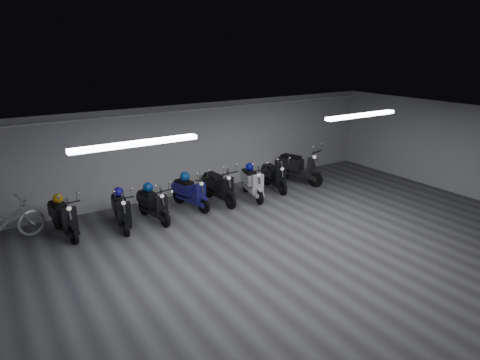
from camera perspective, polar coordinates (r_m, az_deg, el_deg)
floor at (r=9.29m, az=7.29°, el=-10.52°), size 14.00×10.00×0.01m
ceiling at (r=8.33m, az=8.06°, el=6.71°), size 14.00×10.00×0.01m
back_wall at (r=12.76m, az=-6.97°, el=4.28°), size 14.00×0.01×2.80m
right_wall at (r=14.13m, az=30.00°, el=3.32°), size 0.01×10.00×2.80m
fluor_strip_left at (r=7.74m, az=-14.31°, el=4.96°), size 2.40×0.18×0.08m
fluor_strip_right at (r=11.13m, az=16.60°, el=8.67°), size 2.40×0.18×0.08m
conduit at (r=12.45m, az=-7.01°, el=9.66°), size 13.60×0.05×0.05m
scooter_0 at (r=10.75m, az=-23.55°, el=-4.11°), size 0.82×1.78×1.27m
scooter_1 at (r=10.75m, az=-16.34°, el=-3.40°), size 0.76×1.71×1.23m
scooter_3 at (r=10.97m, az=-12.07°, el=-2.68°), size 0.79×1.69×1.21m
scooter_4 at (r=11.65m, az=-6.95°, el=-1.08°), size 0.95×1.75×1.24m
scooter_5 at (r=11.97m, az=-2.97°, el=-0.23°), size 0.70×1.81×1.32m
scooter_6 at (r=12.36m, az=1.76°, el=0.29°), size 0.94×1.80×1.28m
scooter_7 at (r=13.11m, az=4.85°, el=1.14°), size 0.76×1.69×1.21m
scooter_9 at (r=13.86m, az=8.27°, el=2.50°), size 1.22×2.08×1.47m
bicycle at (r=10.92m, az=-30.51°, el=-4.82°), size 2.09×1.30×1.28m
helmet_0 at (r=11.07m, az=-12.75°, el=-1.01°), size 0.27×0.27×0.27m
helmet_1 at (r=10.87m, az=-16.67°, el=-1.63°), size 0.26×0.26×0.26m
helmet_2 at (r=12.49m, az=1.37°, el=1.85°), size 0.26×0.26×0.26m
helmet_3 at (r=10.87m, az=-24.13°, el=-2.40°), size 0.24×0.24×0.24m
helmet_4 at (r=11.73m, az=-7.73°, el=0.50°), size 0.28×0.28×0.28m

